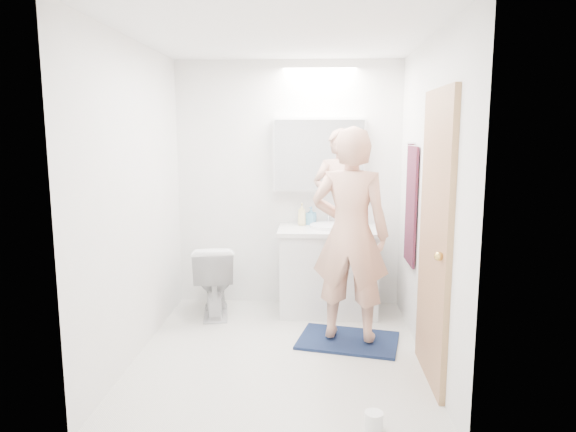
# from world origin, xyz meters

# --- Properties ---
(floor) EXTENTS (2.50, 2.50, 0.00)m
(floor) POSITION_xyz_m (0.00, 0.00, 0.00)
(floor) COLOR silver
(floor) RESTS_ON ground
(ceiling) EXTENTS (2.50, 2.50, 0.00)m
(ceiling) POSITION_xyz_m (0.00, 0.00, 2.40)
(ceiling) COLOR white
(ceiling) RESTS_ON floor
(wall_back) EXTENTS (2.50, 0.00, 2.50)m
(wall_back) POSITION_xyz_m (0.00, 1.25, 1.20)
(wall_back) COLOR white
(wall_back) RESTS_ON floor
(wall_front) EXTENTS (2.50, 0.00, 2.50)m
(wall_front) POSITION_xyz_m (0.00, -1.25, 1.20)
(wall_front) COLOR white
(wall_front) RESTS_ON floor
(wall_left) EXTENTS (0.00, 2.50, 2.50)m
(wall_left) POSITION_xyz_m (-1.10, 0.00, 1.20)
(wall_left) COLOR white
(wall_left) RESTS_ON floor
(wall_right) EXTENTS (0.00, 2.50, 2.50)m
(wall_right) POSITION_xyz_m (1.10, 0.00, 1.20)
(wall_right) COLOR white
(wall_right) RESTS_ON floor
(vanity_cabinet) EXTENTS (0.90, 0.55, 0.78)m
(vanity_cabinet) POSITION_xyz_m (0.40, 0.96, 0.39)
(vanity_cabinet) COLOR silver
(vanity_cabinet) RESTS_ON floor
(countertop) EXTENTS (0.95, 0.58, 0.04)m
(countertop) POSITION_xyz_m (0.40, 0.96, 0.80)
(countertop) COLOR silver
(countertop) RESTS_ON vanity_cabinet
(sink_basin) EXTENTS (0.36, 0.36, 0.03)m
(sink_basin) POSITION_xyz_m (0.40, 0.99, 0.84)
(sink_basin) COLOR white
(sink_basin) RESTS_ON countertop
(faucet) EXTENTS (0.02, 0.02, 0.16)m
(faucet) POSITION_xyz_m (0.40, 1.19, 0.90)
(faucet) COLOR silver
(faucet) RESTS_ON countertop
(medicine_cabinet) EXTENTS (0.88, 0.14, 0.70)m
(medicine_cabinet) POSITION_xyz_m (0.30, 1.18, 1.50)
(medicine_cabinet) COLOR white
(medicine_cabinet) RESTS_ON wall_back
(mirror_panel) EXTENTS (0.84, 0.01, 0.66)m
(mirror_panel) POSITION_xyz_m (0.30, 1.10, 1.50)
(mirror_panel) COLOR silver
(mirror_panel) RESTS_ON medicine_cabinet
(toilet) EXTENTS (0.49, 0.72, 0.68)m
(toilet) POSITION_xyz_m (-0.68, 0.85, 0.34)
(toilet) COLOR white
(toilet) RESTS_ON floor
(bath_rug) EXTENTS (0.90, 0.71, 0.02)m
(bath_rug) POSITION_xyz_m (0.55, 0.24, 0.01)
(bath_rug) COLOR #141E3F
(bath_rug) RESTS_ON floor
(person) EXTENTS (0.70, 0.53, 1.71)m
(person) POSITION_xyz_m (0.55, 0.24, 0.90)
(person) COLOR tan
(person) RESTS_ON bath_rug
(door) EXTENTS (0.04, 0.80, 2.00)m
(door) POSITION_xyz_m (1.08, -0.35, 1.00)
(door) COLOR tan
(door) RESTS_ON wall_right
(door_knob) EXTENTS (0.06, 0.06, 0.06)m
(door_knob) POSITION_xyz_m (1.04, -0.65, 0.95)
(door_knob) COLOR gold
(door_knob) RESTS_ON door
(towel) EXTENTS (0.02, 0.42, 1.00)m
(towel) POSITION_xyz_m (1.08, 0.55, 1.10)
(towel) COLOR #13143B
(towel) RESTS_ON wall_right
(towel_hook) EXTENTS (0.07, 0.02, 0.02)m
(towel_hook) POSITION_xyz_m (1.07, 0.55, 1.62)
(towel_hook) COLOR silver
(towel_hook) RESTS_ON wall_right
(soap_bottle_a) EXTENTS (0.10, 0.10, 0.22)m
(soap_bottle_a) POSITION_xyz_m (0.14, 1.11, 0.93)
(soap_bottle_a) COLOR beige
(soap_bottle_a) RESTS_ON countertop
(soap_bottle_b) EXTENTS (0.11, 0.11, 0.18)m
(soap_bottle_b) POSITION_xyz_m (0.23, 1.15, 0.91)
(soap_bottle_b) COLOR #5595B6
(soap_bottle_b) RESTS_ON countertop
(toothbrush_cup) EXTENTS (0.12, 0.12, 0.10)m
(toothbrush_cup) POSITION_xyz_m (0.65, 1.12, 0.87)
(toothbrush_cup) COLOR #3B5CB1
(toothbrush_cup) RESTS_ON countertop
(toilet_paper_roll) EXTENTS (0.11, 0.11, 0.10)m
(toilet_paper_roll) POSITION_xyz_m (0.62, -1.02, 0.05)
(toilet_paper_roll) COLOR white
(toilet_paper_roll) RESTS_ON floor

